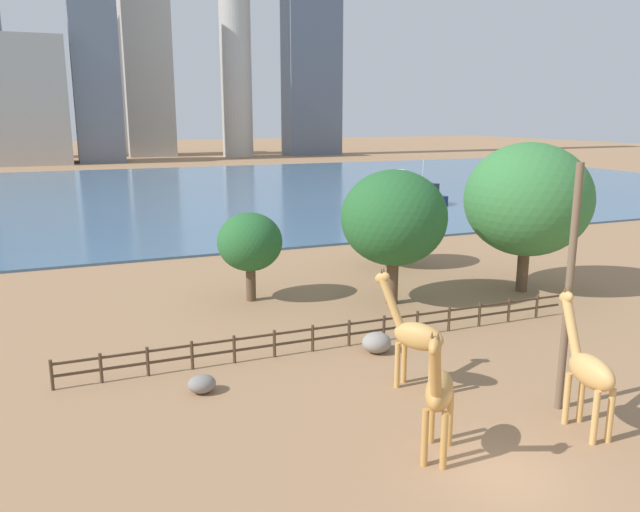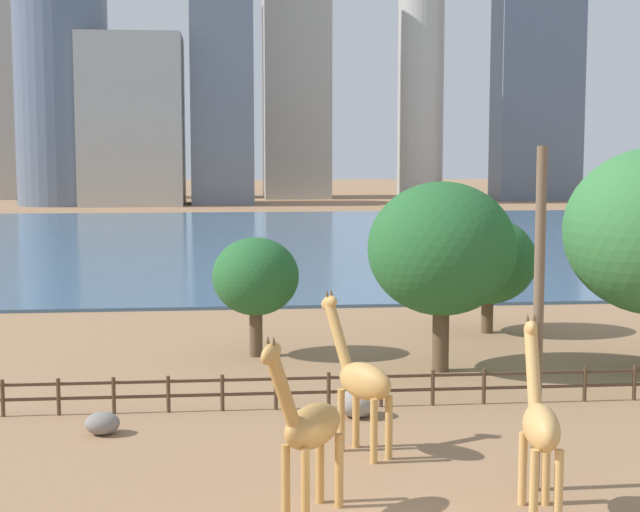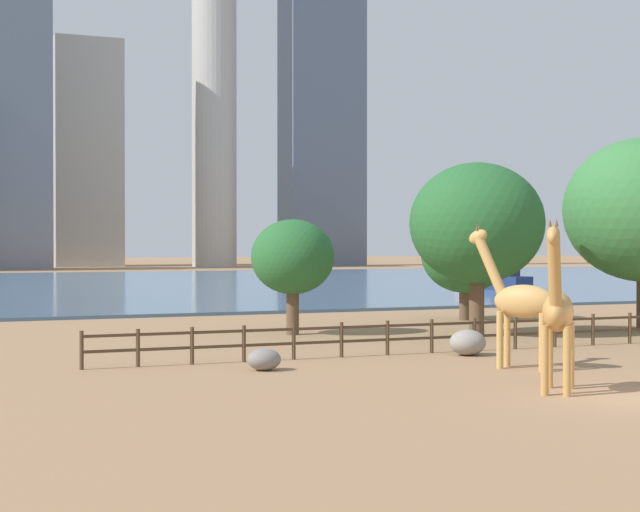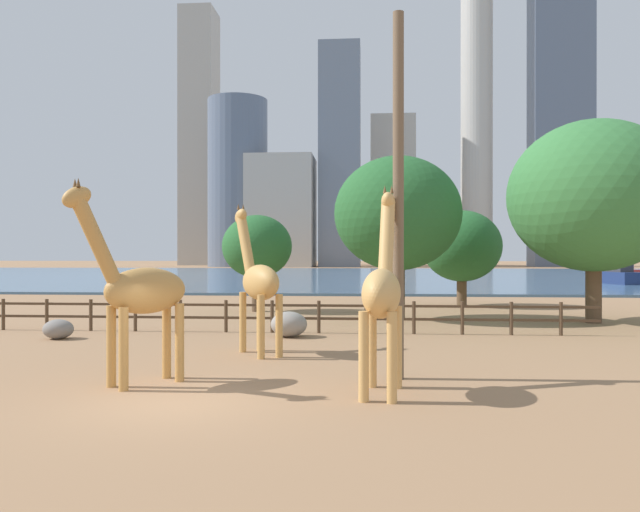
# 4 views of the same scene
# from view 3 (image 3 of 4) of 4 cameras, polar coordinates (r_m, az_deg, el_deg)

# --- Properties ---
(ground_plane) EXTENTS (400.00, 400.00, 0.00)m
(ground_plane) POSITION_cam_3_polar(r_m,az_deg,el_deg) (102.81, -12.14, -1.65)
(ground_plane) COLOR #9E7551
(harbor_water) EXTENTS (180.00, 86.00, 0.20)m
(harbor_water) POSITION_cam_3_polar(r_m,az_deg,el_deg) (99.86, -11.84, -1.66)
(harbor_water) COLOR #476B8C
(harbor_water) RESTS_ON ground
(giraffe_tall) EXTENTS (2.24, 2.99, 4.87)m
(giraffe_tall) POSITION_cam_3_polar(r_m,az_deg,el_deg) (33.49, 11.52, -2.57)
(giraffe_tall) COLOR tan
(giraffe_tall) RESTS_ON ground
(giraffe_companion) EXTENTS (2.52, 2.83, 4.86)m
(giraffe_companion) POSITION_cam_3_polar(r_m,az_deg,el_deg) (28.31, 13.65, -3.17)
(giraffe_companion) COLOR #C18C47
(giraffe_companion) RESTS_ON ground
(boulder_near_fence) EXTENTS (1.39, 1.29, 0.97)m
(boulder_near_fence) POSITION_cam_3_polar(r_m,az_deg,el_deg) (37.32, 8.59, -5.00)
(boulder_near_fence) COLOR gray
(boulder_near_fence) RESTS_ON ground
(boulder_by_pole) EXTENTS (1.13, 0.98, 0.73)m
(boulder_by_pole) POSITION_cam_3_polar(r_m,az_deg,el_deg) (32.62, -3.27, -6.03)
(boulder_by_pole) COLOR gray
(boulder_by_pole) RESTS_ON ground
(enclosure_fence) EXTENTS (26.12, 0.14, 1.30)m
(enclosure_fence) POSITION_cam_3_polar(r_m,az_deg,el_deg) (37.69, 5.77, -4.53)
(enclosure_fence) COLOR #4C3826
(enclosure_fence) RESTS_ON ground
(tree_left_large) EXTENTS (6.13, 6.13, 7.90)m
(tree_left_large) POSITION_cam_3_polar(r_m,az_deg,el_deg) (45.11, 9.11, 1.88)
(tree_left_large) COLOR brown
(tree_left_large) RESTS_ON ground
(tree_center_broad) EXTENTS (3.85, 3.85, 5.34)m
(tree_center_broad) POSITION_cam_3_polar(r_m,az_deg,el_deg) (45.17, -1.60, -0.09)
(tree_center_broad) COLOR brown
(tree_center_broad) RESTS_ON ground
(tree_left_small) EXTENTS (4.82, 4.82, 5.84)m
(tree_left_small) POSITION_cam_3_polar(r_m,az_deg,el_deg) (54.34, 8.42, 0.13)
(tree_left_small) COLOR brown
(tree_left_small) RESTS_ON ground
(boat_ferry) EXTENTS (3.51, 6.34, 5.40)m
(boat_ferry) POSITION_cam_3_polar(r_m,az_deg,el_deg) (86.99, 10.45, -1.34)
(boat_ferry) COLOR navy
(boat_ferry) RESTS_ON harbor_water
(boat_sailboat) EXTENTS (1.87, 4.26, 1.82)m
(boat_sailboat) POSITION_cam_3_polar(r_m,az_deg,el_deg) (115.26, 8.37, -0.98)
(boat_sailboat) COLOR #B22D28
(boat_sailboat) RESTS_ON harbor_water
(skyline_tower_needle) EXTENTS (10.40, 10.18, 56.33)m
(skyline_tower_needle) POSITION_cam_3_polar(r_m,az_deg,el_deg) (169.17, -17.25, 8.82)
(skyline_tower_needle) COLOR slate
(skyline_tower_needle) RESTS_ON ground
(skyline_tower_short) EXTENTS (12.39, 11.64, 41.89)m
(skyline_tower_short) POSITION_cam_3_polar(r_m,az_deg,el_deg) (188.73, -13.48, 5.78)
(skyline_tower_short) COLOR #ADA89E
(skyline_tower_short) RESTS_ON ground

